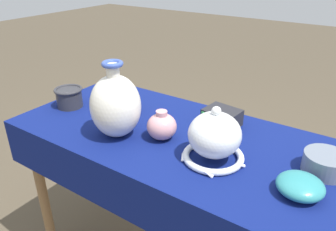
{
  "coord_description": "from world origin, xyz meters",
  "views": [
    {
      "loc": [
        0.56,
        -0.91,
        1.38
      ],
      "look_at": [
        -0.01,
        -0.06,
        0.88
      ],
      "focal_mm": 35.0,
      "sensor_mm": 36.0,
      "label": 1
    }
  ],
  "objects": [
    {
      "name": "vase_dome_bell",
      "position": [
        0.18,
        -0.07,
        0.85
      ],
      "size": [
        0.21,
        0.22,
        0.19
      ],
      "color": "white",
      "rests_on": "display_table"
    },
    {
      "name": "jar_round_rose",
      "position": [
        -0.04,
        -0.06,
        0.82
      ],
      "size": [
        0.11,
        0.11,
        0.11
      ],
      "color": "#D19399",
      "rests_on": "display_table"
    },
    {
      "name": "bowl_shallow_teal",
      "position": [
        0.46,
        -0.1,
        0.8
      ],
      "size": [
        0.13,
        0.13,
        0.06
      ],
      "primitive_type": "ellipsoid",
      "color": "teal",
      "rests_on": "display_table"
    },
    {
      "name": "vase_tall_bulbous",
      "position": [
        -0.19,
        -0.13,
        0.89
      ],
      "size": [
        0.18,
        0.18,
        0.28
      ],
      "color": "white",
      "rests_on": "display_table"
    },
    {
      "name": "cup_wide_charcoal",
      "position": [
        -0.54,
        -0.05,
        0.82
      ],
      "size": [
        0.12,
        0.12,
        0.09
      ],
      "color": "#2D2D33",
      "rests_on": "display_table"
    },
    {
      "name": "mosaic_tile_box",
      "position": [
        0.1,
        0.16,
        0.8
      ],
      "size": [
        0.14,
        0.13,
        0.07
      ],
      "rotation": [
        0.0,
        0.0,
        -0.12
      ],
      "color": "#232328",
      "rests_on": "display_table"
    },
    {
      "name": "pot_squat_slate",
      "position": [
        0.5,
        0.05,
        0.8
      ],
      "size": [
        0.14,
        0.14,
        0.06
      ],
      "primitive_type": "cylinder",
      "color": "slate",
      "rests_on": "display_table"
    },
    {
      "name": "display_table",
      "position": [
        0.0,
        -0.01,
        0.69
      ],
      "size": [
        1.3,
        0.6,
        0.77
      ],
      "color": "olive",
      "rests_on": "ground_plane"
    },
    {
      "name": "cup_wide_terracotta",
      "position": [
        -0.3,
        0.04,
        0.81
      ],
      "size": [
        0.12,
        0.12,
        0.06
      ],
      "color": "#BC6642",
      "rests_on": "display_table"
    }
  ]
}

